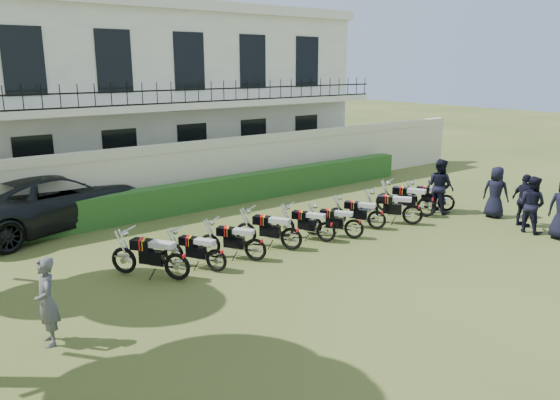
% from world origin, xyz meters
% --- Properties ---
extents(ground, '(100.00, 100.00, 0.00)m').
position_xyz_m(ground, '(0.00, 0.00, 0.00)').
color(ground, '#38441B').
rests_on(ground, ground).
extents(perimeter_wall, '(30.00, 0.35, 2.30)m').
position_xyz_m(perimeter_wall, '(0.00, 8.00, 1.17)').
color(perimeter_wall, beige).
rests_on(perimeter_wall, ground).
extents(hedge, '(18.00, 0.60, 1.00)m').
position_xyz_m(hedge, '(1.00, 7.20, 0.50)').
color(hedge, '#204518').
rests_on(hedge, ground).
extents(building, '(20.40, 9.60, 7.40)m').
position_xyz_m(building, '(0.00, 13.96, 3.71)').
color(building, white).
rests_on(building, ground).
extents(motorcycle_0, '(1.30, 1.79, 1.15)m').
position_xyz_m(motorcycle_0, '(-3.56, 1.70, 0.53)').
color(motorcycle_0, black).
rests_on(motorcycle_0, ground).
extents(motorcycle_1, '(0.97, 1.63, 0.99)m').
position_xyz_m(motorcycle_1, '(-2.54, 1.61, 0.46)').
color(motorcycle_1, black).
rests_on(motorcycle_1, ground).
extents(motorcycle_2, '(1.16, 1.61, 1.03)m').
position_xyz_m(motorcycle_2, '(-1.33, 1.65, 0.48)').
color(motorcycle_2, black).
rests_on(motorcycle_2, ground).
extents(motorcycle_3, '(1.12, 1.76, 1.09)m').
position_xyz_m(motorcycle_3, '(-0.06, 1.74, 0.50)').
color(motorcycle_3, black).
rests_on(motorcycle_3, ground).
extents(motorcycle_4, '(0.98, 1.67, 1.01)m').
position_xyz_m(motorcycle_4, '(1.18, 1.68, 0.47)').
color(motorcycle_4, black).
rests_on(motorcycle_4, ground).
extents(motorcycle_5, '(1.12, 1.55, 1.00)m').
position_xyz_m(motorcycle_5, '(2.04, 1.40, 0.46)').
color(motorcycle_5, black).
rests_on(motorcycle_5, ground).
extents(motorcycle_6, '(1.06, 1.60, 1.00)m').
position_xyz_m(motorcycle_6, '(3.26, 1.64, 0.46)').
color(motorcycle_6, black).
rests_on(motorcycle_6, ground).
extents(motorcycle_7, '(1.31, 1.67, 1.11)m').
position_xyz_m(motorcycle_7, '(4.53, 1.27, 0.51)').
color(motorcycle_7, black).
rests_on(motorcycle_7, ground).
extents(motorcycle_8, '(1.04, 1.93, 1.14)m').
position_xyz_m(motorcycle_8, '(5.66, 1.59, 0.53)').
color(motorcycle_8, black).
rests_on(motorcycle_8, ground).
extents(motorcycle_9, '(1.05, 1.62, 1.01)m').
position_xyz_m(motorcycle_9, '(6.77, 1.61, 0.47)').
color(motorcycle_9, black).
rests_on(motorcycle_9, ground).
extents(suv, '(6.82, 4.65, 1.73)m').
position_xyz_m(suv, '(-4.62, 8.16, 0.87)').
color(suv, black).
rests_on(suv, ground).
extents(inspector, '(0.48, 0.65, 1.66)m').
position_xyz_m(inspector, '(-6.80, 0.46, 0.83)').
color(inspector, '#56575B').
rests_on(inspector, ground).
extents(officer_1, '(0.67, 0.85, 1.75)m').
position_xyz_m(officer_1, '(6.79, -1.39, 0.87)').
color(officer_1, black).
rests_on(officer_1, ground).
extents(officer_2, '(0.69, 1.07, 1.69)m').
position_xyz_m(officer_2, '(7.19, -0.95, 0.84)').
color(officer_2, black).
rests_on(officer_2, ground).
extents(officer_3, '(0.76, 0.96, 1.73)m').
position_xyz_m(officer_3, '(7.45, 0.20, 0.86)').
color(officer_3, black).
rests_on(officer_3, ground).
extents(officer_4, '(0.82, 1.00, 1.88)m').
position_xyz_m(officer_4, '(6.46, 1.73, 0.94)').
color(officer_4, black).
rests_on(officer_4, ground).
extents(officer_5, '(0.56, 1.00, 1.62)m').
position_xyz_m(officer_5, '(6.68, 1.82, 0.81)').
color(officer_5, black).
rests_on(officer_5, ground).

